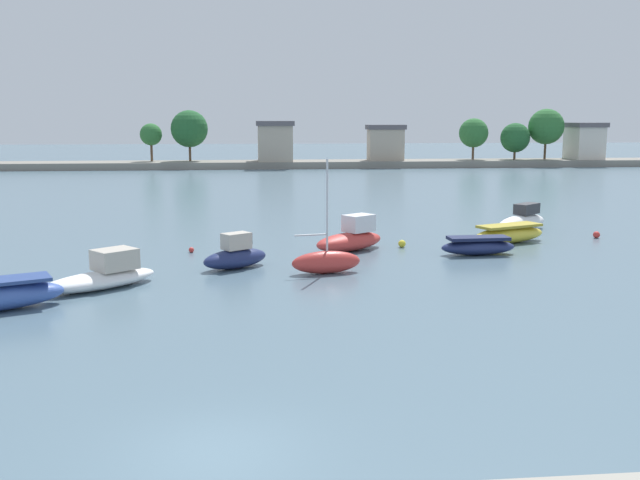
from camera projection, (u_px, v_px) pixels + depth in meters
ground_plane at (216, 454)px, 15.64m from camera, size 400.00×400.00×0.00m
moored_boat_2 at (104, 275)px, 30.92m from camera, size 5.19×4.77×1.62m
moored_boat_3 at (236, 256)px, 35.00m from camera, size 3.67×3.13×1.74m
moored_boat_4 at (326, 261)px, 33.83m from camera, size 3.46×1.57×5.40m
moored_boat_5 at (351, 238)px, 39.78m from camera, size 4.78×4.13×1.94m
moored_boat_6 at (478, 246)px, 38.49m from camera, size 4.11×1.54×0.99m
moored_boat_7 at (509, 234)px, 42.22m from camera, size 5.22×3.37×1.09m
moored_boat_8 at (522, 221)px, 46.56m from camera, size 4.99×4.55×1.77m
mooring_buoy_0 at (596, 235)px, 43.91m from camera, size 0.42×0.42×0.42m
mooring_buoy_1 at (191, 250)px, 39.17m from camera, size 0.29×0.29×0.29m
mooring_buoy_2 at (402, 244)px, 40.73m from camera, size 0.42×0.42×0.42m
distant_shoreline at (292, 150)px, 107.46m from camera, size 135.94×7.64×8.77m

